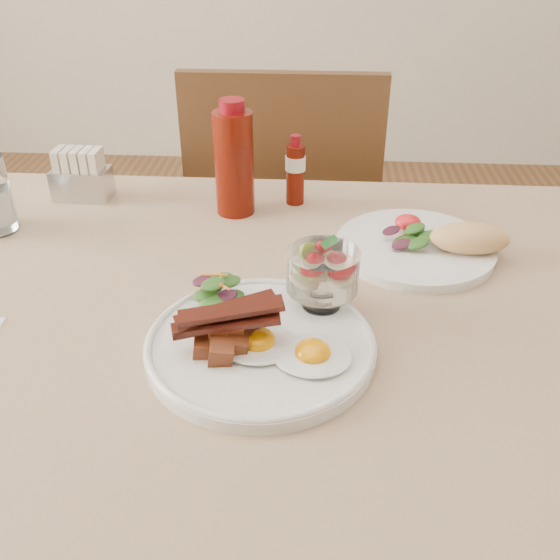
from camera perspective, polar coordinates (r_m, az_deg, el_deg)
The scene contains 11 objects.
table at distance 0.89m, azimuth -1.97°, elevation -7.25°, with size 1.33×0.88×0.75m.
chair_far at distance 1.53m, azimuth 0.45°, elevation 4.57°, with size 0.42×0.42×0.93m.
main_plate at distance 0.76m, azimuth -1.80°, elevation -6.05°, with size 0.28×0.28×0.02m, color white.
fried_eggs at distance 0.73m, azimuth 0.45°, elevation -6.26°, with size 0.18×0.13×0.03m.
bacon_potato_pile at distance 0.73m, azimuth -4.97°, elevation -4.57°, with size 0.13×0.09×0.06m.
side_salad at distance 0.82m, azimuth -5.75°, elevation -1.05°, with size 0.08×0.07×0.04m.
fruit_cup at distance 0.79m, azimuth 3.90°, elevation 0.83°, with size 0.09×0.09×0.09m.
second_plate at distance 0.99m, azimuth 13.37°, elevation 3.23°, with size 0.26×0.25×0.06m.
ketchup_bottle at distance 1.06m, azimuth -4.22°, elevation 10.76°, with size 0.07×0.07×0.20m.
hot_sauce_bottle at distance 1.11m, azimuth 1.41°, elevation 9.94°, with size 0.04×0.04×0.12m.
sugar_caddy at distance 1.19m, azimuth -17.72°, elevation 8.94°, with size 0.10×0.06×0.09m.
Camera 1 is at (0.07, -0.69, 1.23)m, focal length 40.00 mm.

